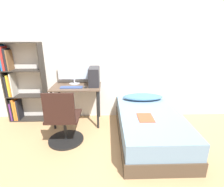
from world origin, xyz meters
name	(u,v)px	position (x,y,z in m)	size (l,w,h in m)	color
ground_plane	(105,154)	(0.00, 0.00, 0.00)	(14.00, 14.00, 0.00)	tan
wall_back	(105,58)	(0.00, 1.34, 1.25)	(8.00, 0.05, 2.50)	silver
desk	(77,93)	(-0.55, 1.02, 0.63)	(0.92, 0.59, 0.77)	brown
bookshelf	(17,85)	(-1.74, 1.19, 0.76)	(0.77, 0.26, 1.58)	#2D2823
office_chair	(64,124)	(-0.66, 0.31, 0.35)	(0.58, 0.58, 0.93)	black
bed	(149,126)	(0.76, 0.41, 0.23)	(1.03, 1.82, 0.47)	#4C3D2D
pillow	(143,97)	(0.76, 1.06, 0.52)	(0.79, 0.36, 0.11)	teal
magazine	(145,118)	(0.64, 0.24, 0.47)	(0.24, 0.32, 0.01)	#B24C2D
monitor	(74,73)	(-0.61, 1.20, 1.00)	(0.62, 0.21, 0.41)	#B7B7BC
keyboard	(72,87)	(-0.61, 0.90, 0.78)	(0.41, 0.12, 0.02)	#33477A
pc_tower	(94,76)	(-0.20, 1.08, 0.94)	(0.19, 0.43, 0.34)	#232328
mouse	(85,87)	(-0.36, 0.90, 0.78)	(0.06, 0.09, 0.02)	black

